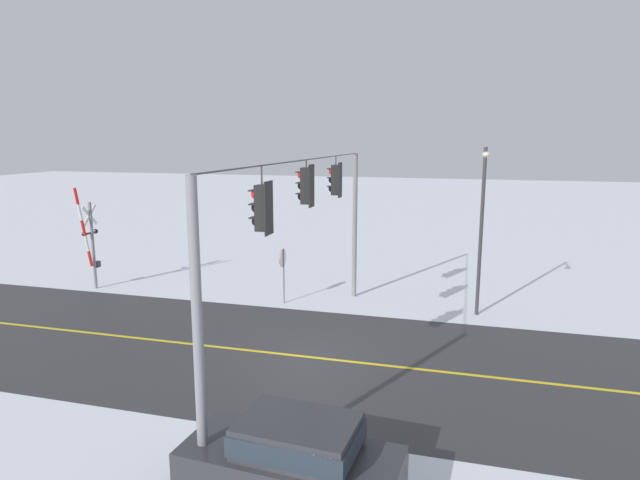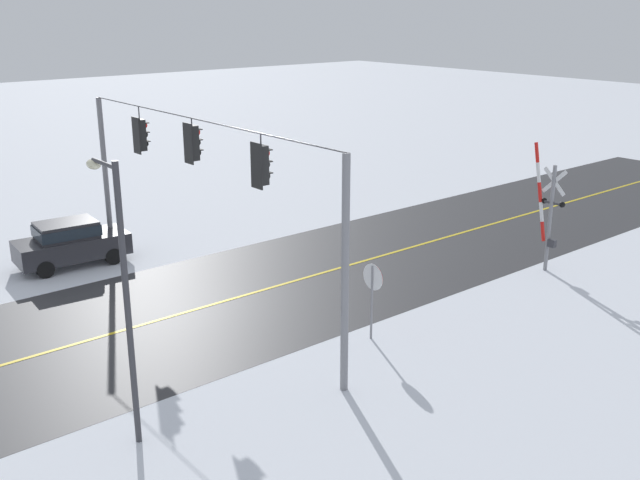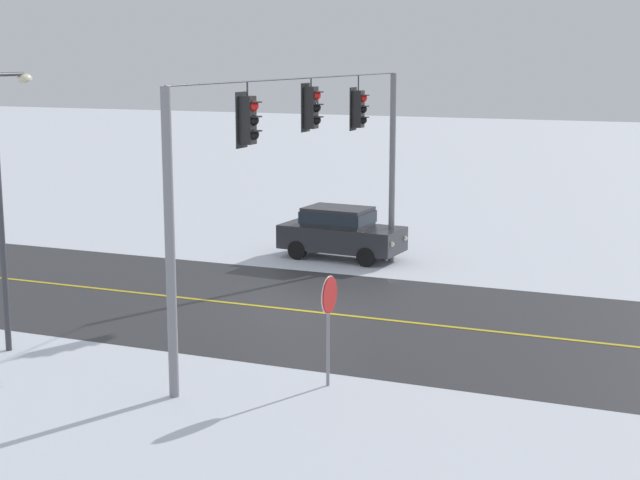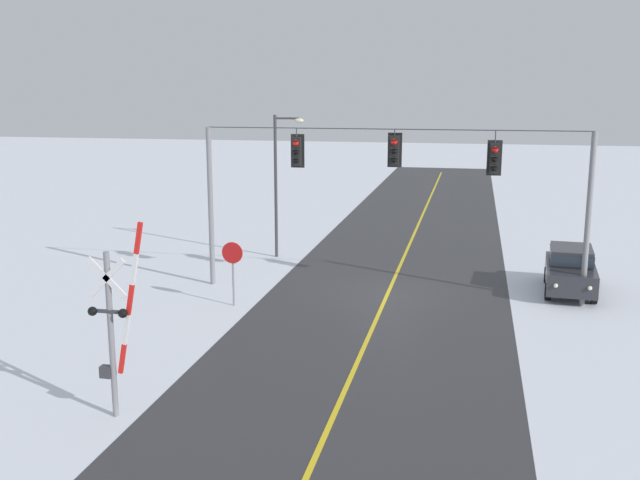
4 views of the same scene
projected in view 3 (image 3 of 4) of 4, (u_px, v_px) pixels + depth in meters
name	position (u px, v px, depth m)	size (l,w,h in m)	color
ground_plane	(309.00, 312.00, 25.78)	(160.00, 160.00, 0.00)	silver
road_asphalt	(120.00, 291.00, 28.02)	(9.00, 80.00, 0.01)	#303033
lane_centre_line	(120.00, 291.00, 28.02)	(0.14, 72.00, 0.01)	gold
signal_span	(310.00, 153.00, 25.01)	(14.20, 0.47, 6.22)	gray
stop_sign	(329.00, 306.00, 19.72)	(0.80, 0.09, 2.35)	gray
parked_car_charcoal	(340.00, 231.00, 32.38)	(2.06, 4.30, 1.74)	#2D2D33
streetlamp_near	(5.00, 183.00, 21.89)	(1.39, 0.28, 6.50)	#38383D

